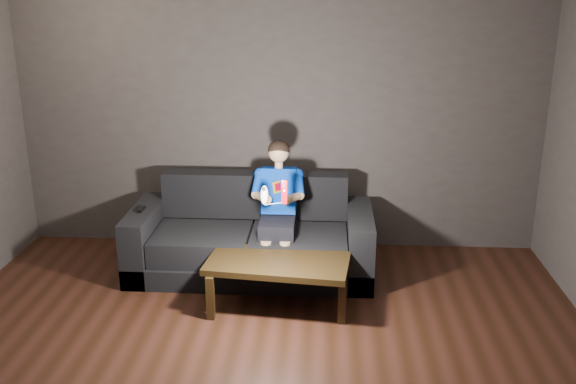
{
  "coord_description": "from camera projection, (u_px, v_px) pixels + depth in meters",
  "views": [
    {
      "loc": [
        0.46,
        -3.49,
        2.51
      ],
      "look_at": [
        0.15,
        1.55,
        0.85
      ],
      "focal_mm": 40.0,
      "sensor_mm": 36.0,
      "label": 1
    }
  ],
  "objects": [
    {
      "name": "wii_remote_black",
      "position": [
        141.0,
        209.0,
        5.66
      ],
      "size": [
        0.04,
        0.14,
        0.03
      ],
      "color": "black",
      "rests_on": "sofa"
    },
    {
      "name": "wii_remote_red",
      "position": [
        284.0,
        192.0,
        5.1
      ],
      "size": [
        0.05,
        0.07,
        0.19
      ],
      "color": "red",
      "rests_on": "child"
    },
    {
      "name": "back_wall",
      "position": [
        278.0,
        110.0,
        6.07
      ],
      "size": [
        5.0,
        0.04,
        2.7
      ],
      "primitive_type": "cube",
      "color": "#383130",
      "rests_on": "ground"
    },
    {
      "name": "coffee_table",
      "position": [
        278.0,
        267.0,
        5.1
      ],
      "size": [
        1.17,
        0.68,
        0.41
      ],
      "color": "black",
      "rests_on": "floor"
    },
    {
      "name": "sofa",
      "position": [
        252.0,
        242.0,
        5.79
      ],
      "size": [
        2.15,
        0.93,
        0.83
      ],
      "color": "black",
      "rests_on": "floor"
    },
    {
      "name": "nunchuk_white",
      "position": [
        264.0,
        195.0,
        5.13
      ],
      "size": [
        0.07,
        0.1,
        0.16
      ],
      "color": "white",
      "rests_on": "child"
    },
    {
      "name": "child",
      "position": [
        278.0,
        199.0,
        5.58
      ],
      "size": [
        0.46,
        0.56,
        1.12
      ],
      "color": "black",
      "rests_on": "sofa"
    }
  ]
}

